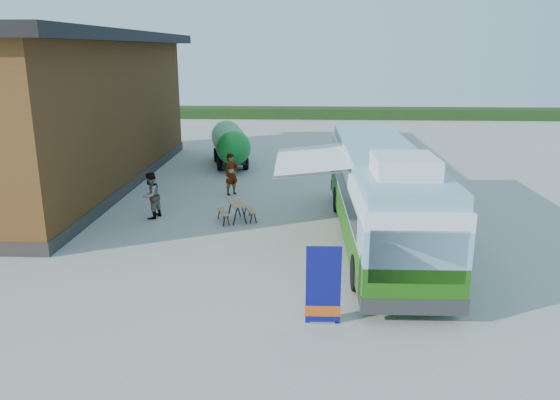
# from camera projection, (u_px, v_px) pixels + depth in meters

# --- Properties ---
(ground) EXTENTS (100.00, 100.00, 0.00)m
(ground) POSITION_uv_depth(u_px,v_px,m) (243.00, 261.00, 17.84)
(ground) COLOR #BCB7AD
(ground) RESTS_ON ground
(barn) EXTENTS (9.60, 21.20, 7.50)m
(barn) POSITION_uv_depth(u_px,v_px,m) (54.00, 113.00, 26.99)
(barn) COLOR brown
(barn) RESTS_ON ground
(hedge) EXTENTS (40.00, 3.00, 1.00)m
(hedge) POSITION_uv_depth(u_px,v_px,m) (367.00, 113.00, 53.89)
(hedge) COLOR #264419
(hedge) RESTS_ON ground
(bus) EXTENTS (2.90, 12.69, 3.89)m
(bus) POSITION_uv_depth(u_px,v_px,m) (380.00, 192.00, 19.12)
(bus) COLOR #266C12
(bus) RESTS_ON ground
(awning) EXTENTS (3.00, 4.79, 0.55)m
(awning) POSITION_uv_depth(u_px,v_px,m) (322.00, 163.00, 19.11)
(awning) COLOR white
(awning) RESTS_ON ground
(banner) EXTENTS (0.90, 0.19, 2.06)m
(banner) POSITION_uv_depth(u_px,v_px,m) (323.00, 292.00, 13.58)
(banner) COLOR navy
(banner) RESTS_ON ground
(picnic_table) EXTENTS (1.67, 1.59, 0.76)m
(picnic_table) POSITION_uv_depth(u_px,v_px,m) (237.00, 207.00, 21.77)
(picnic_table) COLOR tan
(picnic_table) RESTS_ON ground
(person_a) EXTENTS (0.84, 0.84, 1.97)m
(person_a) POSITION_uv_depth(u_px,v_px,m) (231.00, 174.00, 25.63)
(person_a) COLOR #999999
(person_a) RESTS_ON ground
(person_b) EXTENTS (0.97, 1.10, 1.90)m
(person_b) POSITION_uv_depth(u_px,v_px,m) (151.00, 196.00, 22.07)
(person_b) COLOR #999999
(person_b) RESTS_ON ground
(slurry_tanker) EXTENTS (2.88, 6.33, 2.38)m
(slurry_tanker) POSITION_uv_depth(u_px,v_px,m) (230.00, 143.00, 31.95)
(slurry_tanker) COLOR #178129
(slurry_tanker) RESTS_ON ground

